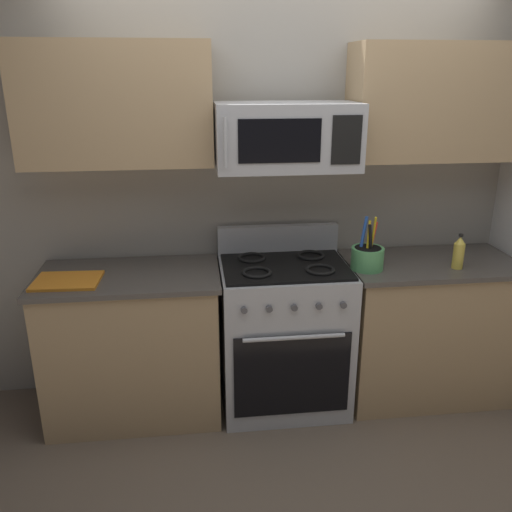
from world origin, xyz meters
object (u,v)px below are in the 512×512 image
(range_oven, at_px, (284,333))
(microwave, at_px, (286,136))
(cutting_board, at_px, (67,281))
(utensil_crock, at_px, (367,257))
(bottle_oil, at_px, (459,253))

(range_oven, xyz_separation_m, microwave, (-0.00, 0.03, 1.19))
(range_oven, height_order, cutting_board, range_oven)
(range_oven, bearing_deg, utensil_crock, -9.94)
(bottle_oil, bearing_deg, utensil_crock, 174.39)
(range_oven, distance_m, utensil_crock, 0.70)
(cutting_board, xyz_separation_m, bottle_oil, (2.23, -0.04, 0.09))
(range_oven, xyz_separation_m, utensil_crock, (0.47, -0.08, 0.51))
(microwave, bearing_deg, utensil_crock, -12.96)
(microwave, bearing_deg, bottle_oil, -9.11)
(microwave, xyz_separation_m, utensil_crock, (0.47, -0.11, -0.68))
(microwave, relative_size, utensil_crock, 2.42)
(utensil_crock, relative_size, cutting_board, 0.91)
(microwave, height_order, utensil_crock, microwave)
(utensil_crock, distance_m, cutting_board, 1.70)
(microwave, bearing_deg, range_oven, -89.98)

